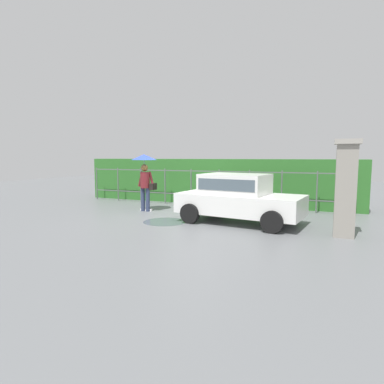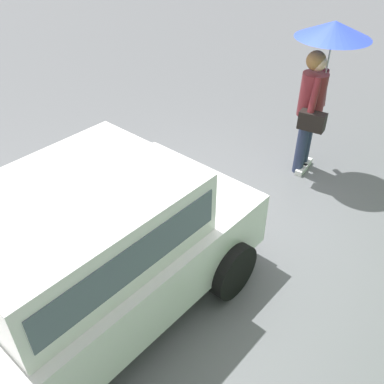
# 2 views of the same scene
# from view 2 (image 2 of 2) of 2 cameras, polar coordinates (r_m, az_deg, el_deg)

# --- Properties ---
(ground_plane) EXTENTS (40.00, 40.00, 0.00)m
(ground_plane) POSITION_cam_2_polar(r_m,az_deg,el_deg) (5.30, 3.06, -4.03)
(ground_plane) COLOR slate
(car) EXTENTS (3.90, 2.24, 1.48)m
(car) POSITION_cam_2_polar(r_m,az_deg,el_deg) (3.83, -15.57, -8.65)
(car) COLOR white
(car) RESTS_ON ground
(pedestrian) EXTENTS (0.93, 0.93, 2.08)m
(pedestrian) POSITION_cam_2_polar(r_m,az_deg,el_deg) (5.83, 17.16, 15.69)
(pedestrian) COLOR #2D3856
(pedestrian) RESTS_ON ground
(puddle_near) EXTENTS (1.34, 1.34, 0.00)m
(puddle_near) POSITION_cam_2_polar(r_m,az_deg,el_deg) (5.89, -4.77, 0.62)
(puddle_near) COLOR #4C545B
(puddle_near) RESTS_ON ground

